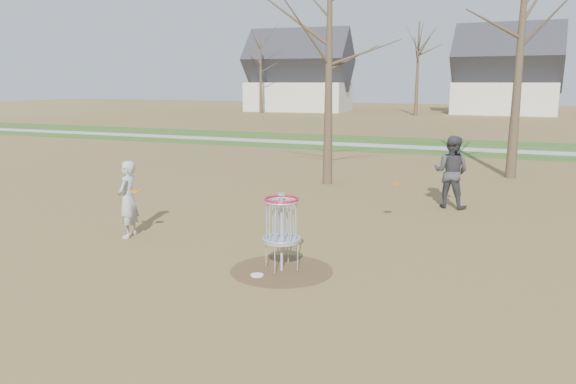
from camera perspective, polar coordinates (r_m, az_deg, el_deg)
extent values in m
plane|color=brown|center=(9.95, -0.64, -7.99)|extent=(160.00, 160.00, 0.00)
cube|color=#2D5119|center=(30.05, 15.30, 4.50)|extent=(160.00, 8.00, 0.01)
cube|color=#9E9E99|center=(29.06, 15.05, 4.32)|extent=(160.00, 1.50, 0.01)
cylinder|color=#47331E|center=(9.94, -0.64, -7.97)|extent=(1.80, 1.80, 0.01)
imported|color=#ABABAB|center=(12.34, -15.97, -0.71)|extent=(0.52, 0.67, 1.64)
imported|color=#38363C|center=(15.26, 16.25, 1.97)|extent=(1.04, 0.88, 1.90)
cylinder|color=white|center=(9.68, -3.16, -8.42)|extent=(0.22, 0.22, 0.02)
cylinder|color=#FF510D|center=(12.89, 10.89, 0.87)|extent=(0.22, 0.22, 0.04)
cylinder|color=orange|center=(12.00, -15.25, 0.07)|extent=(0.22, 0.22, 0.02)
cylinder|color=#9EA3AD|center=(9.75, -0.65, -4.24)|extent=(0.05, 0.05, 1.35)
cylinder|color=#9EA3AD|center=(9.78, -0.65, -4.95)|extent=(0.64, 0.64, 0.04)
torus|color=#9EA3AD|center=(9.61, -0.66, -0.93)|extent=(0.60, 0.60, 0.04)
torus|color=#B60C24|center=(9.60, -0.66, -0.73)|extent=(0.60, 0.60, 0.04)
cone|color=#382B1E|center=(18.07, 4.18, 12.65)|extent=(0.32, 0.32, 7.50)
cone|color=#382B1E|center=(20.67, 22.50, 13.05)|extent=(0.36, 0.36, 8.50)
cone|color=#382B1E|center=(60.39, -2.80, 11.80)|extent=(0.36, 0.36, 8.00)
cone|color=#382B1E|center=(57.48, 13.02, 12.07)|extent=(0.40, 0.40, 9.00)
cube|color=silver|center=(65.13, 1.12, 9.65)|extent=(11.46, 7.75, 3.20)
pyramid|color=#2D2D33|center=(65.13, 1.13, 12.62)|extent=(12.01, 7.79, 3.55)
cube|color=silver|center=(62.69, 21.15, 8.86)|extent=(10.24, 7.34, 3.20)
pyramid|color=#2D2D33|center=(62.69, 21.37, 11.94)|extent=(10.74, 7.36, 3.55)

